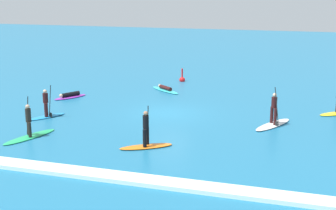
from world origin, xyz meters
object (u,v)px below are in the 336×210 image
object	(u,v)px
surfer_on_green_board	(29,130)
surfer_on_teal_board	(165,89)
surfer_on_white_board	(273,119)
surfer_on_blue_board	(46,110)
surfer_on_orange_board	(146,139)
marker_buoy	(182,79)
surfer_on_purple_board	(70,96)

from	to	relation	value
surfer_on_green_board	surfer_on_teal_board	size ratio (longest dim) A/B	1.12
surfer_on_white_board	surfer_on_green_board	world-z (taller)	surfer_on_white_board
surfer_on_blue_board	surfer_on_orange_board	world-z (taller)	surfer_on_orange_board
marker_buoy	surfer_on_blue_board	bearing A→B (deg)	-110.29
surfer_on_purple_board	surfer_on_orange_board	size ratio (longest dim) A/B	0.98
surfer_on_white_board	surfer_on_orange_board	xyz separation A→B (m)	(-5.52, -5.52, 0.04)
surfer_on_teal_board	surfer_on_orange_board	size ratio (longest dim) A/B	1.16
surfer_on_white_board	surfer_on_blue_board	world-z (taller)	surfer_on_white_board
surfer_on_blue_board	surfer_on_green_board	xyz separation A→B (m)	(1.22, -3.64, -0.09)
surfer_on_blue_board	surfer_on_teal_board	xyz separation A→B (m)	(4.51, 9.06, -0.35)
surfer_on_orange_board	surfer_on_purple_board	bearing A→B (deg)	102.90
surfer_on_blue_board	marker_buoy	size ratio (longest dim) A/B	2.03
surfer_on_white_board	surfer_on_orange_board	distance (m)	7.80
surfer_on_white_board	surfer_on_teal_board	size ratio (longest dim) A/B	1.11
surfer_on_green_board	surfer_on_blue_board	bearing A→B (deg)	36.05
surfer_on_blue_board	surfer_on_orange_board	xyz separation A→B (m)	(7.44, -3.36, -0.05)
surfer_on_white_board	surfer_on_orange_board	world-z (taller)	surfer_on_white_board
surfer_on_orange_board	marker_buoy	distance (m)	16.49
surfer_on_green_board	surfer_on_purple_board	distance (m)	8.91
surfer_on_teal_board	surfer_on_orange_board	bearing A→B (deg)	141.74
surfer_on_teal_board	surfer_on_blue_board	bearing A→B (deg)	102.01
surfer_on_blue_board	surfer_on_orange_board	size ratio (longest dim) A/B	0.95
surfer_on_white_board	surfer_on_blue_board	size ratio (longest dim) A/B	1.35
surfer_on_white_board	surfer_on_blue_board	xyz separation A→B (m)	(-12.95, -2.16, 0.09)
surfer_on_green_board	surfer_on_teal_board	world-z (taller)	surfer_on_green_board
surfer_on_white_board	surfer_on_teal_board	xyz separation A→B (m)	(-8.44, 6.90, -0.26)
surfer_on_purple_board	marker_buoy	distance (m)	9.92
surfer_on_green_board	surfer_on_purple_board	world-z (taller)	surfer_on_green_board
surfer_on_green_board	surfer_on_purple_board	bearing A→B (deg)	32.90
surfer_on_white_board	surfer_on_purple_board	distance (m)	14.37
surfer_on_purple_board	surfer_on_orange_board	world-z (taller)	surfer_on_orange_board
surfer_on_teal_board	marker_buoy	xyz separation A→B (m)	(0.26, 3.85, 0.06)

